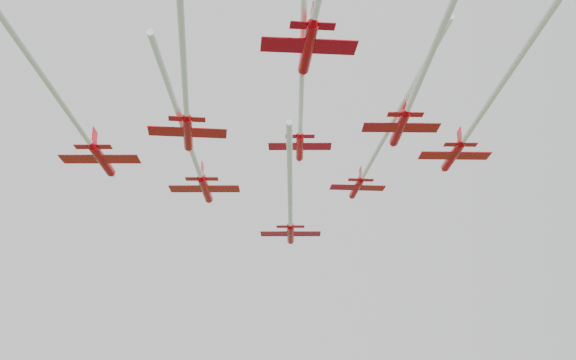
{
  "coord_description": "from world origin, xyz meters",
  "views": [
    {
      "loc": [
        -4.78,
        -89.38,
        21.22
      ],
      "look_at": [
        -5.35,
        3.31,
        53.19
      ],
      "focal_mm": 45.0,
      "sensor_mm": 36.0,
      "label": 1
    }
  ],
  "objects_px": {
    "jet_row3_left": "(71,115)",
    "jet_lead": "(290,215)",
    "jet_row3_right": "(477,121)",
    "jet_row4_left": "(185,85)",
    "jet_row3_mid": "(301,114)",
    "jet_row2_right": "(374,157)",
    "jet_row2_left": "(197,164)",
    "jet_row4_right": "(432,52)"
  },
  "relations": [
    {
      "from": "jet_row2_left",
      "to": "jet_row4_left",
      "type": "xyz_separation_m",
      "value": [
        1.96,
        -24.29,
        -0.84
      ]
    },
    {
      "from": "jet_row4_left",
      "to": "jet_row4_right",
      "type": "distance_m",
      "value": 23.4
    },
    {
      "from": "jet_row2_left",
      "to": "jet_row4_left",
      "type": "bearing_deg",
      "value": -85.63
    },
    {
      "from": "jet_lead",
      "to": "jet_row4_right",
      "type": "relative_size",
      "value": 0.8
    },
    {
      "from": "jet_row3_mid",
      "to": "jet_row3_right",
      "type": "bearing_deg",
      "value": -1.47
    },
    {
      "from": "jet_lead",
      "to": "jet_row3_right",
      "type": "height_order",
      "value": "jet_row3_right"
    },
    {
      "from": "jet_row3_mid",
      "to": "jet_lead",
      "type": "bearing_deg",
      "value": 92.45
    },
    {
      "from": "jet_row4_right",
      "to": "jet_row4_left",
      "type": "bearing_deg",
      "value": 166.62
    },
    {
      "from": "jet_row2_left",
      "to": "jet_row4_right",
      "type": "xyz_separation_m",
      "value": [
        24.85,
        -29.1,
        -0.05
      ]
    },
    {
      "from": "jet_lead",
      "to": "jet_row2_left",
      "type": "relative_size",
      "value": 1.05
    },
    {
      "from": "jet_lead",
      "to": "jet_row2_right",
      "type": "relative_size",
      "value": 1.0
    },
    {
      "from": "jet_row3_mid",
      "to": "jet_row3_right",
      "type": "xyz_separation_m",
      "value": [
        19.65,
        -0.47,
        -1.12
      ]
    },
    {
      "from": "jet_lead",
      "to": "jet_row2_right",
      "type": "xyz_separation_m",
      "value": [
        10.93,
        -15.26,
        3.37
      ]
    },
    {
      "from": "jet_lead",
      "to": "jet_row2_right",
      "type": "bearing_deg",
      "value": -54.37
    },
    {
      "from": "jet_row2_right",
      "to": "jet_row3_right",
      "type": "xyz_separation_m",
      "value": [
        9.99,
        -13.77,
        -0.99
      ]
    },
    {
      "from": "jet_row3_right",
      "to": "jet_lead",
      "type": "bearing_deg",
      "value": 124.03
    },
    {
      "from": "jet_row3_left",
      "to": "jet_row3_right",
      "type": "height_order",
      "value": "jet_row3_right"
    },
    {
      "from": "jet_row3_right",
      "to": "jet_row2_left",
      "type": "bearing_deg",
      "value": 157.24
    },
    {
      "from": "jet_row2_left",
      "to": "jet_row3_left",
      "type": "height_order",
      "value": "jet_row2_left"
    },
    {
      "from": "jet_row2_right",
      "to": "jet_row3_left",
      "type": "xyz_separation_m",
      "value": [
        -33.81,
        -19.02,
        -2.46
      ]
    },
    {
      "from": "jet_row3_mid",
      "to": "jet_row4_right",
      "type": "relative_size",
      "value": 0.69
    },
    {
      "from": "jet_row2_left",
      "to": "jet_row4_right",
      "type": "height_order",
      "value": "jet_row2_left"
    },
    {
      "from": "jet_lead",
      "to": "jet_row4_left",
      "type": "bearing_deg",
      "value": -103.78
    },
    {
      "from": "jet_row3_mid",
      "to": "jet_row3_right",
      "type": "height_order",
      "value": "jet_row3_mid"
    },
    {
      "from": "jet_row2_right",
      "to": "jet_row3_mid",
      "type": "height_order",
      "value": "jet_row3_mid"
    },
    {
      "from": "jet_row2_left",
      "to": "jet_row4_right",
      "type": "relative_size",
      "value": 0.76
    },
    {
      "from": "jet_row3_left",
      "to": "jet_lead",
      "type": "bearing_deg",
      "value": 56.05
    },
    {
      "from": "jet_row2_left",
      "to": "jet_row3_left",
      "type": "distance_m",
      "value": 20.97
    },
    {
      "from": "jet_row2_left",
      "to": "jet_row3_mid",
      "type": "relative_size",
      "value": 1.1
    },
    {
      "from": "jet_row3_right",
      "to": "jet_row4_left",
      "type": "distance_m",
      "value": 33.07
    },
    {
      "from": "jet_row3_mid",
      "to": "jet_row4_left",
      "type": "bearing_deg",
      "value": -132.99
    },
    {
      "from": "jet_row2_left",
      "to": "jet_row3_mid",
      "type": "height_order",
      "value": "jet_row3_mid"
    },
    {
      "from": "jet_row2_right",
      "to": "jet_row4_right",
      "type": "bearing_deg",
      "value": -91.5
    },
    {
      "from": "jet_row2_right",
      "to": "jet_row4_right",
      "type": "height_order",
      "value": "jet_row2_right"
    },
    {
      "from": "jet_row3_right",
      "to": "jet_row4_left",
      "type": "relative_size",
      "value": 0.96
    },
    {
      "from": "jet_row3_mid",
      "to": "jet_row4_left",
      "type": "xyz_separation_m",
      "value": [
        -11.27,
        -12.13,
        -2.39
      ]
    },
    {
      "from": "jet_row3_mid",
      "to": "jet_row4_right",
      "type": "xyz_separation_m",
      "value": [
        11.61,
        -16.94,
        -1.6
      ]
    },
    {
      "from": "jet_row3_mid",
      "to": "jet_row4_right",
      "type": "bearing_deg",
      "value": -55.67
    },
    {
      "from": "jet_lead",
      "to": "jet_row2_left",
      "type": "bearing_deg",
      "value": -126.09
    },
    {
      "from": "jet_row2_left",
      "to": "jet_row3_left",
      "type": "bearing_deg",
      "value": -121.63
    },
    {
      "from": "jet_row3_left",
      "to": "jet_row4_left",
      "type": "xyz_separation_m",
      "value": [
        12.87,
        -6.41,
        0.19
      ]
    },
    {
      "from": "jet_row3_mid",
      "to": "jet_row4_left",
      "type": "relative_size",
      "value": 0.87
    }
  ]
}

